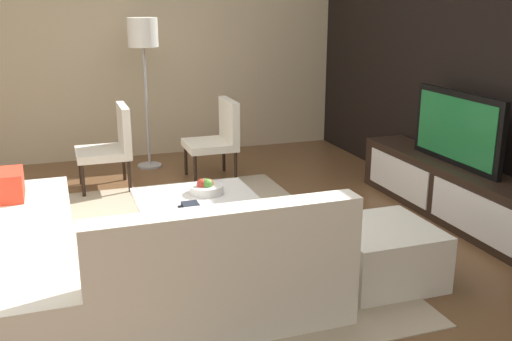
{
  "coord_description": "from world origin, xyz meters",
  "views": [
    {
      "loc": [
        4.18,
        -0.92,
        1.92
      ],
      "look_at": [
        -0.23,
        0.61,
        0.55
      ],
      "focal_mm": 41.26,
      "sensor_mm": 36.0,
      "label": 1
    }
  ],
  "objects_px": {
    "sectional_couch": "(82,261)",
    "ottoman": "(382,253)",
    "book_stack": "(191,209)",
    "media_console": "(451,191)",
    "coffee_table": "(201,223)",
    "accent_chair_far": "(218,135)",
    "accent_chair_near": "(112,142)",
    "floor_lamp": "(143,41)",
    "fruit_bowl": "(206,188)",
    "television": "(457,129)"
  },
  "relations": [
    {
      "from": "coffee_table",
      "to": "fruit_bowl",
      "type": "bearing_deg",
      "value": 151.26
    },
    {
      "from": "television",
      "to": "accent_chair_near",
      "type": "bearing_deg",
      "value": -124.36
    },
    {
      "from": "fruit_bowl",
      "to": "media_console",
      "type": "bearing_deg",
      "value": 82.8
    },
    {
      "from": "media_console",
      "to": "floor_lamp",
      "type": "xyz_separation_m",
      "value": [
        -2.58,
        -2.31,
        1.21
      ]
    },
    {
      "from": "media_console",
      "to": "sectional_couch",
      "type": "distance_m",
      "value": 3.28
    },
    {
      "from": "fruit_bowl",
      "to": "accent_chair_far",
      "type": "distance_m",
      "value": 1.7
    },
    {
      "from": "coffee_table",
      "to": "book_stack",
      "type": "height_order",
      "value": "book_stack"
    },
    {
      "from": "accent_chair_near",
      "to": "accent_chair_far",
      "type": "xyz_separation_m",
      "value": [
        0.02,
        1.14,
        0.0
      ]
    },
    {
      "from": "fruit_bowl",
      "to": "book_stack",
      "type": "distance_m",
      "value": 0.46
    },
    {
      "from": "sectional_couch",
      "to": "book_stack",
      "type": "bearing_deg",
      "value": 116.07
    },
    {
      "from": "media_console",
      "to": "book_stack",
      "type": "relative_size",
      "value": 11.13
    },
    {
      "from": "television",
      "to": "coffee_table",
      "type": "bearing_deg",
      "value": -92.49
    },
    {
      "from": "coffee_table",
      "to": "floor_lamp",
      "type": "relative_size",
      "value": 0.61
    },
    {
      "from": "accent_chair_near",
      "to": "floor_lamp",
      "type": "relative_size",
      "value": 0.51
    },
    {
      "from": "television",
      "to": "accent_chair_near",
      "type": "xyz_separation_m",
      "value": [
        -1.9,
        -2.78,
        -0.34
      ]
    },
    {
      "from": "media_console",
      "to": "accent_chair_near",
      "type": "height_order",
      "value": "accent_chair_near"
    },
    {
      "from": "media_console",
      "to": "accent_chair_near",
      "type": "bearing_deg",
      "value": -124.36
    },
    {
      "from": "television",
      "to": "ottoman",
      "type": "distance_m",
      "value": 1.65
    },
    {
      "from": "sectional_couch",
      "to": "accent_chair_far",
      "type": "relative_size",
      "value": 2.79
    },
    {
      "from": "accent_chair_far",
      "to": "fruit_bowl",
      "type": "bearing_deg",
      "value": -29.44
    },
    {
      "from": "ottoman",
      "to": "book_stack",
      "type": "distance_m",
      "value": 1.43
    },
    {
      "from": "accent_chair_near",
      "to": "floor_lamp",
      "type": "bearing_deg",
      "value": 133.73
    },
    {
      "from": "coffee_table",
      "to": "fruit_bowl",
      "type": "relative_size",
      "value": 3.73
    },
    {
      "from": "ottoman",
      "to": "television",
      "type": "bearing_deg",
      "value": 125.69
    },
    {
      "from": "sectional_couch",
      "to": "floor_lamp",
      "type": "bearing_deg",
      "value": 163.3
    },
    {
      "from": "sectional_couch",
      "to": "accent_chair_far",
      "type": "height_order",
      "value": "accent_chair_far"
    },
    {
      "from": "book_stack",
      "to": "ottoman",
      "type": "bearing_deg",
      "value": 56.98
    },
    {
      "from": "media_console",
      "to": "book_stack",
      "type": "distance_m",
      "value": 2.43
    },
    {
      "from": "ottoman",
      "to": "accent_chair_near",
      "type": "bearing_deg",
      "value": -151.04
    },
    {
      "from": "media_console",
      "to": "floor_lamp",
      "type": "distance_m",
      "value": 3.67
    },
    {
      "from": "floor_lamp",
      "to": "book_stack",
      "type": "relative_size",
      "value": 8.14
    },
    {
      "from": "accent_chair_near",
      "to": "book_stack",
      "type": "height_order",
      "value": "accent_chair_near"
    },
    {
      "from": "sectional_couch",
      "to": "floor_lamp",
      "type": "height_order",
      "value": "floor_lamp"
    },
    {
      "from": "accent_chair_far",
      "to": "sectional_couch",
      "type": "bearing_deg",
      "value": -43.95
    },
    {
      "from": "sectional_couch",
      "to": "ottoman",
      "type": "bearing_deg",
      "value": 79.52
    },
    {
      "from": "sectional_couch",
      "to": "ottoman",
      "type": "height_order",
      "value": "sectional_couch"
    },
    {
      "from": "sectional_couch",
      "to": "ottoman",
      "type": "xyz_separation_m",
      "value": [
        0.37,
        2.0,
        -0.09
      ]
    },
    {
      "from": "fruit_bowl",
      "to": "book_stack",
      "type": "bearing_deg",
      "value": -29.1
    },
    {
      "from": "media_console",
      "to": "coffee_table",
      "type": "distance_m",
      "value": 2.3
    },
    {
      "from": "sectional_couch",
      "to": "coffee_table",
      "type": "bearing_deg",
      "value": 123.39
    },
    {
      "from": "media_console",
      "to": "fruit_bowl",
      "type": "distance_m",
      "value": 2.22
    },
    {
      "from": "media_console",
      "to": "ottoman",
      "type": "relative_size",
      "value": 3.35
    },
    {
      "from": "media_console",
      "to": "sectional_couch",
      "type": "xyz_separation_m",
      "value": [
        0.52,
        -3.24,
        0.04
      ]
    },
    {
      "from": "ottoman",
      "to": "fruit_bowl",
      "type": "height_order",
      "value": "fruit_bowl"
    },
    {
      "from": "television",
      "to": "coffee_table",
      "type": "relative_size",
      "value": 1.1
    },
    {
      "from": "accent_chair_near",
      "to": "ottoman",
      "type": "distance_m",
      "value": 3.2
    },
    {
      "from": "accent_chair_near",
      "to": "ottoman",
      "type": "bearing_deg",
      "value": 17.69
    },
    {
      "from": "coffee_table",
      "to": "book_stack",
      "type": "relative_size",
      "value": 4.95
    },
    {
      "from": "television",
      "to": "book_stack",
      "type": "relative_size",
      "value": 5.45
    },
    {
      "from": "coffee_table",
      "to": "floor_lamp",
      "type": "xyz_separation_m",
      "value": [
        -2.48,
        -0.01,
        1.26
      ]
    }
  ]
}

